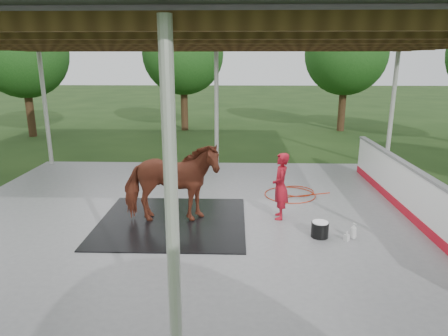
{
  "coord_description": "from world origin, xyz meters",
  "views": [
    {
      "loc": [
        0.64,
        -8.42,
        3.5
      ],
      "look_at": [
        0.38,
        0.12,
        1.18
      ],
      "focal_mm": 32.0,
      "sensor_mm": 36.0,
      "label": 1
    }
  ],
  "objects_px": {
    "dasher_board": "(415,197)",
    "wash_bucket": "(320,229)",
    "horse": "(171,183)",
    "handler": "(280,186)"
  },
  "relations": [
    {
      "from": "dasher_board",
      "to": "wash_bucket",
      "type": "height_order",
      "value": "dasher_board"
    },
    {
      "from": "wash_bucket",
      "to": "dasher_board",
      "type": "bearing_deg",
      "value": 22.91
    },
    {
      "from": "dasher_board",
      "to": "wash_bucket",
      "type": "xyz_separation_m",
      "value": [
        -2.25,
        -0.95,
        -0.38
      ]
    },
    {
      "from": "horse",
      "to": "handler",
      "type": "bearing_deg",
      "value": -86.85
    },
    {
      "from": "horse",
      "to": "dasher_board",
      "type": "bearing_deg",
      "value": -91.4
    },
    {
      "from": "horse",
      "to": "handler",
      "type": "xyz_separation_m",
      "value": [
        2.39,
        0.32,
        -0.15
      ]
    },
    {
      "from": "dasher_board",
      "to": "handler",
      "type": "relative_size",
      "value": 5.33
    },
    {
      "from": "horse",
      "to": "wash_bucket",
      "type": "height_order",
      "value": "horse"
    },
    {
      "from": "dasher_board",
      "to": "horse",
      "type": "height_order",
      "value": "horse"
    },
    {
      "from": "horse",
      "to": "wash_bucket",
      "type": "bearing_deg",
      "value": -106.64
    }
  ]
}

